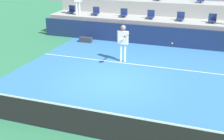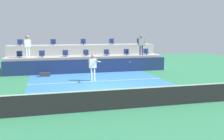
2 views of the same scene
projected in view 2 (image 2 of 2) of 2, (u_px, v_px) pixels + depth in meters
name	position (u px, v px, depth m)	size (l,w,h in m)	color
ground_plane	(106.00, 89.00, 15.08)	(40.00, 40.00, 0.00)	#2D754C
court_inner_paint	(102.00, 86.00, 16.04)	(9.00, 10.00, 0.01)	teal
court_service_line	(98.00, 81.00, 17.38)	(9.00, 0.06, 0.00)	white
tennis_net	(127.00, 98.00, 11.18)	(10.48, 0.08, 1.07)	black
sponsor_backboard	(89.00, 66.00, 20.75)	(13.00, 0.16, 1.10)	navy
seating_tier_lower	(86.00, 63.00, 21.98)	(13.00, 1.80, 1.25)	#9E9E99
seating_tier_upper	(83.00, 56.00, 23.64)	(13.00, 1.80, 2.10)	#9E9E99
stadium_chair_lower_far_left	(19.00, 55.00, 20.48)	(0.44, 0.40, 0.52)	#2D2D33
stadium_chair_lower_left	(42.00, 54.00, 20.90)	(0.44, 0.40, 0.52)	#2D2D33
stadium_chair_lower_mid_left	(65.00, 54.00, 21.36)	(0.44, 0.40, 0.52)	#2D2D33
stadium_chair_lower_center	(86.00, 53.00, 21.79)	(0.44, 0.40, 0.52)	#2D2D33
stadium_chair_lower_mid_right	(107.00, 53.00, 22.22)	(0.44, 0.40, 0.52)	#2D2D33
stadium_chair_lower_right	(127.00, 53.00, 22.66)	(0.44, 0.40, 0.52)	#2D2D33
stadium_chair_lower_far_right	(146.00, 52.00, 23.11)	(0.44, 0.40, 0.52)	#2D2D33
stadium_chair_upper_far_left	(20.00, 43.00, 22.06)	(0.44, 0.40, 0.52)	#2D2D33
stadium_chair_upper_left	(53.00, 43.00, 22.74)	(0.44, 0.40, 0.52)	#2D2D33
stadium_chair_upper_center	(83.00, 42.00, 23.39)	(0.44, 0.40, 0.52)	#2D2D33
stadium_chair_upper_right	(112.00, 42.00, 24.05)	(0.44, 0.40, 0.52)	#2D2D33
stadium_chair_upper_far_right	(139.00, 42.00, 24.71)	(0.44, 0.40, 0.52)	#2D2D33
tennis_player	(93.00, 65.00, 17.34)	(0.68, 1.24, 1.79)	white
spectator_with_hat	(27.00, 44.00, 20.15)	(0.59, 0.48, 1.75)	white
spectator_in_grey	(141.00, 43.00, 22.47)	(0.59, 0.26, 1.69)	navy
tennis_ball	(130.00, 62.00, 17.41)	(0.07, 0.07, 0.07)	#CCE033
equipment_bag	(45.00, 74.00, 19.21)	(0.76, 0.28, 0.30)	#333338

